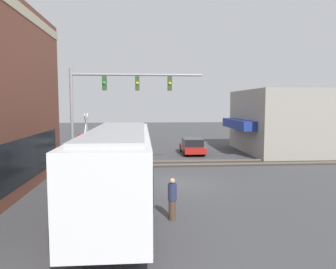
% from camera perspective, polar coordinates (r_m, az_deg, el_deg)
% --- Properties ---
extents(ground_plane, '(120.00, 120.00, 0.00)m').
position_cam_1_polar(ground_plane, '(18.44, 1.22, -8.56)').
color(ground_plane, '#424244').
extents(shop_building, '(10.02, 8.71, 5.68)m').
position_cam_1_polar(shop_building, '(32.02, 19.51, 2.20)').
color(shop_building, gray).
rests_on(shop_building, ground).
extents(city_bus, '(11.51, 2.59, 3.38)m').
position_cam_1_polar(city_bus, '(13.96, -8.64, -5.31)').
color(city_bus, white).
rests_on(city_bus, ground).
extents(traffic_signal_gantry, '(0.42, 8.46, 6.69)m').
position_cam_1_polar(traffic_signal_gantry, '(21.39, -9.52, 6.86)').
color(traffic_signal_gantry, gray).
rests_on(traffic_signal_gantry, ground).
extents(crossing_signal, '(1.41, 1.18, 3.81)m').
position_cam_1_polar(crossing_signal, '(22.52, -14.00, -0.24)').
color(crossing_signal, gray).
rests_on(crossing_signal, ground).
extents(rail_track_near, '(2.60, 60.00, 0.15)m').
position_cam_1_polar(rail_track_near, '(24.28, -0.18, -5.09)').
color(rail_track_near, '#332D28').
rests_on(rail_track_near, ground).
extents(parked_car_red, '(4.38, 1.82, 1.39)m').
position_cam_1_polar(parked_car_red, '(29.17, 4.23, -2.10)').
color(parked_car_red, '#B21E19').
rests_on(parked_car_red, ground).
extents(parked_car_grey, '(4.65, 1.82, 1.52)m').
position_cam_1_polar(parked_car_grey, '(36.98, -6.00, -0.45)').
color(parked_car_grey, slate).
rests_on(parked_car_grey, ground).
extents(pedestrian_at_crossing, '(0.34, 0.34, 1.69)m').
position_cam_1_polar(pedestrian_at_crossing, '(21.91, -11.69, -4.14)').
color(pedestrian_at_crossing, '#473828').
rests_on(pedestrian_at_crossing, ground).
extents(pedestrian_near_bus, '(0.34, 0.34, 1.63)m').
position_cam_1_polar(pedestrian_near_bus, '(12.72, 0.75, -11.12)').
color(pedestrian_near_bus, '#473828').
rests_on(pedestrian_near_bus, ground).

